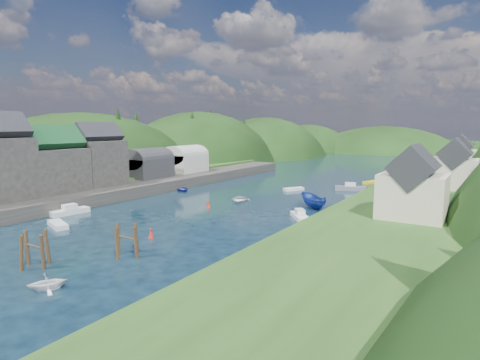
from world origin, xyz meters
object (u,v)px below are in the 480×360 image
Objects in this scene: piling_cluster_near at (35,252)px; piling_cluster_far at (127,243)px; channel_buoy_near at (151,233)px; channel_buoy_far at (208,205)px.

piling_cluster_far is (4.68, 6.72, -0.07)m from piling_cluster_near.
channel_buoy_near is 1.00× the size of channel_buoy_far.
piling_cluster_far is 3.37× the size of channel_buoy_near.
piling_cluster_near reaches higher than piling_cluster_far.
channel_buoy_near is (2.03, 12.65, -0.88)m from piling_cluster_near.
piling_cluster_near is 3.51× the size of channel_buoy_far.
channel_buoy_near and channel_buoy_far have the same top height.
piling_cluster_near is at bearing -99.11° from channel_buoy_near.
channel_buoy_far is (-2.50, 29.56, -0.88)m from piling_cluster_near.
piling_cluster_near is 12.84m from channel_buoy_near.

